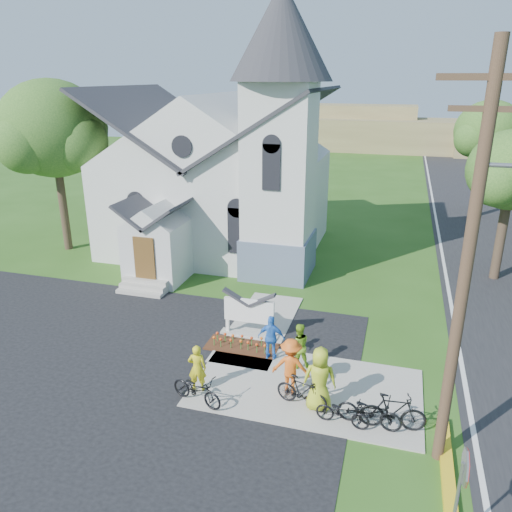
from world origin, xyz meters
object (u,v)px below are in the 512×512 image
(bike_0, at_px, (197,389))
(cyclist_1, at_px, (298,346))
(cyclist_0, at_px, (197,368))
(cyclist_4, at_px, (320,379))
(bike_1, at_px, (302,392))
(cyclist_3, at_px, (291,366))
(bike_2, at_px, (343,412))
(utility_pole, at_px, (471,260))
(church_sign, at_px, (249,311))
(bike_3, at_px, (393,412))
(bike_4, at_px, (369,411))
(cyclist_2, at_px, (271,338))
(stop_sign, at_px, (462,480))

(bike_0, distance_m, cyclist_1, 3.74)
(cyclist_0, relative_size, cyclist_4, 0.78)
(bike_1, bearing_deg, cyclist_3, 52.85)
(bike_1, xyz_separation_m, bike_2, (1.25, -0.49, -0.09))
(cyclist_3, bearing_deg, bike_1, 124.60)
(utility_pole, bearing_deg, bike_0, 177.48)
(church_sign, xyz_separation_m, cyclist_3, (2.26, -3.07, -0.08))
(cyclist_3, relative_size, bike_3, 0.99)
(cyclist_1, distance_m, cyclist_4, 2.29)
(church_sign, height_order, bike_2, church_sign)
(bike_3, height_order, bike_4, bike_3)
(bike_1, xyz_separation_m, cyclist_3, (-0.48, 0.63, 0.41))
(church_sign, xyz_separation_m, cyclist_0, (-0.50, -3.78, -0.20))
(church_sign, xyz_separation_m, cyclist_2, (1.21, -1.37, -0.18))
(stop_sign, height_order, bike_1, stop_sign)
(church_sign, distance_m, cyclist_2, 1.84)
(bike_4, bearing_deg, cyclist_3, 75.40)
(cyclist_0, bearing_deg, bike_2, 163.10)
(cyclist_1, relative_size, bike_2, 1.03)
(bike_1, distance_m, cyclist_2, 2.80)
(bike_4, bearing_deg, cyclist_0, 94.07)
(utility_pole, height_order, cyclist_0, utility_pole)
(bike_0, bearing_deg, cyclist_0, 37.08)
(cyclist_3, distance_m, bike_4, 2.65)
(bike_2, bearing_deg, church_sign, 50.75)
(cyclist_4, bearing_deg, cyclist_0, -6.30)
(cyclist_1, distance_m, cyclist_2, 1.02)
(bike_1, bearing_deg, cyclist_4, -67.64)
(cyclist_2, relative_size, bike_3, 0.88)
(utility_pole, bearing_deg, bike_3, 149.66)
(cyclist_1, bearing_deg, bike_1, 80.05)
(bike_0, xyz_separation_m, bike_1, (3.01, 0.70, 0.03))
(cyclist_0, xyz_separation_m, bike_3, (5.82, -0.19, -0.23))
(stop_sign, bearing_deg, cyclist_2, 131.95)
(cyclist_4, bearing_deg, cyclist_2, -56.79)
(bike_3, relative_size, cyclist_4, 0.92)
(bike_1, relative_size, cyclist_3, 0.91)
(utility_pole, xyz_separation_m, cyclist_0, (-7.06, 0.92, -4.58))
(utility_pole, relative_size, bike_1, 6.10)
(bike_0, relative_size, bike_4, 0.98)
(bike_2, bearing_deg, cyclist_4, 61.43)
(church_sign, height_order, cyclist_2, church_sign)
(cyclist_2, height_order, bike_2, cyclist_2)
(cyclist_0, bearing_deg, stop_sign, 141.31)
(bike_2, height_order, cyclist_4, cyclist_4)
(utility_pole, xyz_separation_m, bike_4, (-1.86, 0.68, -4.88))
(utility_pole, relative_size, cyclist_1, 6.39)
(utility_pole, xyz_separation_m, bike_1, (-3.82, 1.00, -4.86))
(stop_sign, bearing_deg, cyclist_0, 153.09)
(church_sign, bearing_deg, cyclist_2, -48.46)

